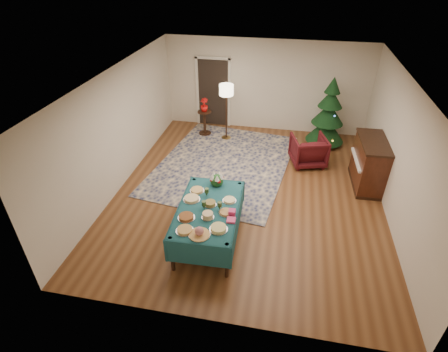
% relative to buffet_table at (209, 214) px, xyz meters
% --- Properties ---
extents(room_shell, '(7.00, 7.00, 7.00)m').
position_rel_buffet_table_xyz_m(room_shell, '(0.53, 1.74, 0.74)').
color(room_shell, '#593319').
rests_on(room_shell, ground).
extents(doorway, '(1.08, 0.04, 2.16)m').
position_rel_buffet_table_xyz_m(doorway, '(-1.07, 5.22, 0.49)').
color(doorway, black).
rests_on(doorway, ground).
extents(rug, '(3.74, 4.59, 0.02)m').
position_rel_buffet_table_xyz_m(rug, '(-0.26, 2.82, -0.60)').
color(rug, '#121B45').
rests_on(rug, ground).
extents(buffet_table, '(1.22, 2.00, 0.76)m').
position_rel_buffet_table_xyz_m(buffet_table, '(0.00, 0.00, 0.00)').
color(buffet_table, black).
rests_on(buffet_table, ground).
extents(platter_0, '(0.31, 0.31, 0.05)m').
position_rel_buffet_table_xyz_m(platter_0, '(-0.25, -0.69, 0.17)').
color(platter_0, silver).
rests_on(platter_0, buffet_table).
extents(platter_1, '(0.37, 0.37, 0.16)m').
position_rel_buffet_table_xyz_m(platter_1, '(0.02, -0.74, 0.21)').
color(platter_1, silver).
rests_on(platter_1, buffet_table).
extents(platter_2, '(0.32, 0.32, 0.06)m').
position_rel_buffet_table_xyz_m(platter_2, '(0.30, -0.55, 0.18)').
color(platter_2, silver).
rests_on(platter_2, buffet_table).
extents(platter_3, '(0.31, 0.31, 0.05)m').
position_rel_buffet_table_xyz_m(platter_3, '(-0.32, -0.36, 0.18)').
color(platter_3, silver).
rests_on(platter_3, buffet_table).
extents(platter_4, '(0.22, 0.22, 0.10)m').
position_rel_buffet_table_xyz_m(platter_4, '(0.05, -0.28, 0.20)').
color(platter_4, silver).
rests_on(platter_4, buffet_table).
extents(platter_5, '(0.26, 0.26, 0.04)m').
position_rel_buffet_table_xyz_m(platter_5, '(0.34, -0.09, 0.17)').
color(platter_5, silver).
rests_on(platter_5, buffet_table).
extents(platter_6, '(0.33, 0.33, 0.05)m').
position_rel_buffet_table_xyz_m(platter_6, '(-0.37, 0.18, 0.18)').
color(platter_6, silver).
rests_on(platter_6, buffet_table).
extents(platter_7, '(0.24, 0.24, 0.07)m').
position_rel_buffet_table_xyz_m(platter_7, '(0.01, 0.09, 0.19)').
color(platter_7, silver).
rests_on(platter_7, buffet_table).
extents(platter_8, '(0.26, 0.26, 0.04)m').
position_rel_buffet_table_xyz_m(platter_8, '(0.34, 0.28, 0.17)').
color(platter_8, silver).
rests_on(platter_8, buffet_table).
extents(platter_9, '(0.29, 0.29, 0.04)m').
position_rel_buffet_table_xyz_m(platter_9, '(-0.34, 0.47, 0.17)').
color(platter_9, silver).
rests_on(platter_9, buffet_table).
extents(goblet_0, '(0.08, 0.08, 0.18)m').
position_rel_buffet_table_xyz_m(goblet_0, '(-0.11, 0.35, 0.25)').
color(goblet_0, '#2D471E').
rests_on(goblet_0, buffet_table).
extents(goblet_1, '(0.08, 0.08, 0.18)m').
position_rel_buffet_table_xyz_m(goblet_1, '(0.22, -0.03, 0.25)').
color(goblet_1, '#2D471E').
rests_on(goblet_1, buffet_table).
extents(goblet_2, '(0.08, 0.08, 0.18)m').
position_rel_buffet_table_xyz_m(goblet_2, '(-0.07, -0.05, 0.25)').
color(goblet_2, '#2D471E').
rests_on(goblet_2, buffet_table).
extents(napkin_stack, '(0.16, 0.16, 0.04)m').
position_rel_buffet_table_xyz_m(napkin_stack, '(0.48, -0.29, 0.17)').
color(napkin_stack, '#F1437D').
rests_on(napkin_stack, buffet_table).
extents(gift_box, '(0.13, 0.13, 0.10)m').
position_rel_buffet_table_xyz_m(gift_box, '(0.46, -0.11, 0.20)').
color(gift_box, '#D23A74').
rests_on(gift_box, buffet_table).
extents(centerpiece, '(0.27, 0.28, 0.31)m').
position_rel_buffet_table_xyz_m(centerpiece, '(-0.01, 0.76, 0.28)').
color(centerpiece, '#1E4C1E').
rests_on(centerpiece, buffet_table).
extents(armchair, '(1.01, 0.98, 0.86)m').
position_rel_buffet_table_xyz_m(armchair, '(1.88, 3.28, -0.18)').
color(armchair, '#440E13').
rests_on(armchair, ground).
extents(floor_lamp, '(0.40, 0.40, 1.64)m').
position_rel_buffet_table_xyz_m(floor_lamp, '(-0.48, 4.31, 0.78)').
color(floor_lamp, '#A57F3F').
rests_on(floor_lamp, ground).
extents(side_table, '(0.41, 0.41, 0.74)m').
position_rel_buffet_table_xyz_m(side_table, '(-1.17, 4.47, -0.25)').
color(side_table, black).
rests_on(side_table, ground).
extents(potted_plant, '(0.22, 0.40, 0.22)m').
position_rel_buffet_table_xyz_m(potted_plant, '(-1.17, 4.47, 0.24)').
color(potted_plant, red).
rests_on(potted_plant, side_table).
extents(christmas_tree, '(1.41, 1.41, 1.96)m').
position_rel_buffet_table_xyz_m(christmas_tree, '(2.37, 4.55, 0.27)').
color(christmas_tree, black).
rests_on(christmas_tree, ground).
extents(piano, '(0.67, 1.36, 1.16)m').
position_rel_buffet_table_xyz_m(piano, '(3.23, 2.55, -0.04)').
color(piano, black).
rests_on(piano, ground).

